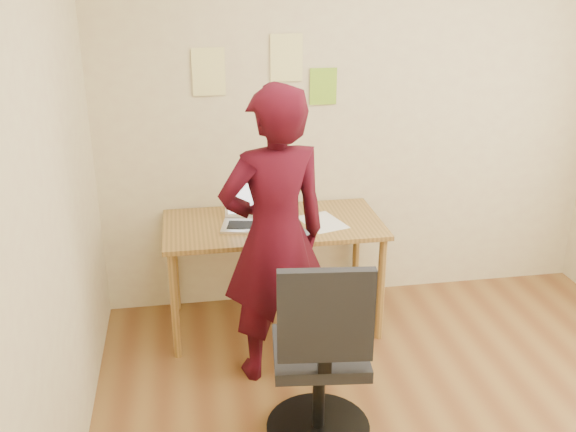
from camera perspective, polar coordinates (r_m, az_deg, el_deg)
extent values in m
cube|color=beige|center=(4.44, 6.01, 9.14)|extent=(3.50, 0.04, 2.70)
cube|color=beige|center=(2.65, -21.99, -0.90)|extent=(0.04, 3.50, 2.70)
cube|color=olive|center=(4.13, -1.35, -0.77)|extent=(1.40, 0.70, 0.03)
cylinder|color=olive|center=(3.99, -10.03, -7.89)|extent=(0.05, 0.05, 0.71)
cylinder|color=olive|center=(4.16, 8.25, -6.47)|extent=(0.05, 0.05, 0.71)
cylinder|color=olive|center=(4.52, -10.06, -4.20)|extent=(0.05, 0.05, 0.71)
cylinder|color=olive|center=(4.68, 6.08, -3.09)|extent=(0.05, 0.05, 0.71)
cube|color=silver|center=(4.06, -3.39, -0.88)|extent=(0.39, 0.31, 0.02)
cube|color=black|center=(4.06, -3.39, -0.76)|extent=(0.31, 0.19, 0.00)
cube|color=silver|center=(4.16, -3.22, 1.53)|extent=(0.36, 0.14, 0.24)
cube|color=white|center=(4.16, -3.22, 1.53)|extent=(0.31, 0.12, 0.19)
cube|color=white|center=(4.14, 3.06, -0.54)|extent=(0.31, 0.38, 0.00)
cube|color=black|center=(3.96, 1.52, -1.49)|extent=(0.12, 0.15, 0.01)
cube|color=#3F4C59|center=(3.96, 1.52, -1.42)|extent=(0.10, 0.12, 0.00)
cube|color=#FAF295|center=(4.20, -7.07, 12.61)|extent=(0.21, 0.00, 0.30)
cube|color=#FAF295|center=(4.24, -0.13, 13.90)|extent=(0.21, 0.00, 0.30)
cube|color=#8AC72C|center=(4.31, 3.15, 11.43)|extent=(0.18, 0.00, 0.24)
cube|color=black|center=(3.28, 2.83, -11.99)|extent=(0.51, 0.51, 0.06)
cube|color=black|center=(2.92, 3.38, -8.87)|extent=(0.44, 0.10, 0.46)
cube|color=black|center=(3.05, 3.27, -12.65)|extent=(0.07, 0.05, 0.13)
cylinder|color=black|center=(3.43, 2.75, -15.50)|extent=(0.06, 0.06, 0.46)
cylinder|color=black|center=(3.56, 2.69, -18.26)|extent=(0.54, 0.54, 0.03)
imported|color=#390712|center=(3.58, -1.19, -1.93)|extent=(0.71, 0.55, 1.74)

